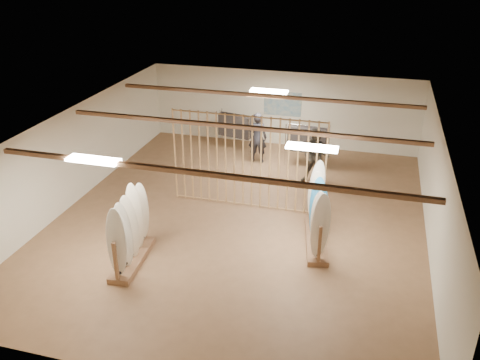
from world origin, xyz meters
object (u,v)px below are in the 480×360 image
(rack_right, at_px, (317,221))
(clothing_rack_b, at_px, (307,139))
(shopper_a, at_px, (257,134))
(shopper_b, at_px, (316,153))
(clothing_rack_a, at_px, (235,126))
(rack_left, at_px, (131,239))

(rack_right, relative_size, clothing_rack_b, 1.55)
(clothing_rack_b, height_order, shopper_a, shopper_a)
(rack_right, relative_size, shopper_b, 1.14)
(clothing_rack_a, bearing_deg, clothing_rack_b, -3.24)
(rack_right, xyz_separation_m, clothing_rack_a, (-3.76, 5.64, 0.31))
(rack_left, distance_m, clothing_rack_a, 7.72)
(rack_right, xyz_separation_m, shopper_b, (-0.53, 3.55, 0.40))
(clothing_rack_a, bearing_deg, shopper_a, -26.89)
(clothing_rack_a, relative_size, shopper_a, 0.71)
(rack_right, distance_m, shopper_a, 5.49)
(rack_left, distance_m, shopper_b, 6.70)
(rack_left, bearing_deg, rack_right, 20.80)
(rack_left, bearing_deg, shopper_a, 72.48)
(rack_left, relative_size, shopper_b, 0.97)
(shopper_b, bearing_deg, shopper_a, 153.28)
(shopper_b, bearing_deg, clothing_rack_b, 112.38)
(rack_left, xyz_separation_m, clothing_rack_b, (3.18, 6.88, 0.35))
(shopper_b, bearing_deg, clothing_rack_a, 149.37)
(clothing_rack_b, xyz_separation_m, shopper_a, (-1.72, -0.07, 0.04))
(rack_right, bearing_deg, clothing_rack_b, 91.32)
(shopper_a, distance_m, shopper_b, 2.50)
(shopper_b, bearing_deg, rack_left, -120.72)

